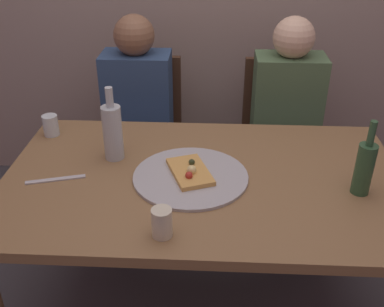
# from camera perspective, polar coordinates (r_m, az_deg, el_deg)

# --- Properties ---
(dining_table) EXTENTS (1.53, 0.93, 0.74)m
(dining_table) POSITION_cam_1_polar(r_m,az_deg,el_deg) (1.78, 1.38, -4.91)
(dining_table) COLOR olive
(dining_table) RESTS_ON ground_plane
(pizza_tray) EXTENTS (0.44, 0.44, 0.01)m
(pizza_tray) POSITION_cam_1_polar(r_m,az_deg,el_deg) (1.72, -0.17, -2.91)
(pizza_tray) COLOR #ADADB2
(pizza_tray) RESTS_ON dining_table
(pizza_slice_last) EXTENTS (0.20, 0.25, 0.05)m
(pizza_slice_last) POSITION_cam_1_polar(r_m,az_deg,el_deg) (1.72, -0.24, -2.26)
(pizza_slice_last) COLOR tan
(pizza_slice_last) RESTS_ON pizza_tray
(wine_bottle) EXTENTS (0.08, 0.08, 0.30)m
(wine_bottle) POSITION_cam_1_polar(r_m,az_deg,el_deg) (1.83, -9.94, 2.77)
(wine_bottle) COLOR #B2BCC1
(wine_bottle) RESTS_ON dining_table
(beer_bottle) EXTENTS (0.07, 0.07, 0.28)m
(beer_bottle) POSITION_cam_1_polar(r_m,az_deg,el_deg) (1.70, 20.82, -1.61)
(beer_bottle) COLOR #2D5133
(beer_bottle) RESTS_ON dining_table
(tumbler_near) EXTENTS (0.07, 0.07, 0.09)m
(tumbler_near) POSITION_cam_1_polar(r_m,az_deg,el_deg) (2.11, -17.32, 3.40)
(tumbler_near) COLOR silver
(tumbler_near) RESTS_ON dining_table
(tumbler_far) EXTENTS (0.07, 0.07, 0.10)m
(tumbler_far) POSITION_cam_1_polar(r_m,az_deg,el_deg) (1.43, -3.80, -8.65)
(tumbler_far) COLOR beige
(tumbler_far) RESTS_ON dining_table
(table_knife) EXTENTS (0.22, 0.08, 0.01)m
(table_knife) POSITION_cam_1_polar(r_m,az_deg,el_deg) (1.79, -16.74, -3.14)
(table_knife) COLOR #B7B7BC
(table_knife) RESTS_ON dining_table
(chair_left) EXTENTS (0.44, 0.44, 0.90)m
(chair_left) POSITION_cam_1_polar(r_m,az_deg,el_deg) (2.64, -6.32, 3.22)
(chair_left) COLOR #472D1E
(chair_left) RESTS_ON ground_plane
(chair_right) EXTENTS (0.44, 0.44, 0.90)m
(chair_right) POSITION_cam_1_polar(r_m,az_deg,el_deg) (2.63, 11.19, 2.78)
(chair_right) COLOR #472D1E
(chair_right) RESTS_ON ground_plane
(guest_in_sweater) EXTENTS (0.36, 0.56, 1.17)m
(guest_in_sweater) POSITION_cam_1_polar(r_m,az_deg,el_deg) (2.45, -7.01, 4.34)
(guest_in_sweater) COLOR navy
(guest_in_sweater) RESTS_ON ground_plane
(guest_in_beanie) EXTENTS (0.36, 0.56, 1.17)m
(guest_in_beanie) POSITION_cam_1_polar(r_m,az_deg,el_deg) (2.44, 11.89, 3.86)
(guest_in_beanie) COLOR #4C6B47
(guest_in_beanie) RESTS_ON ground_plane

